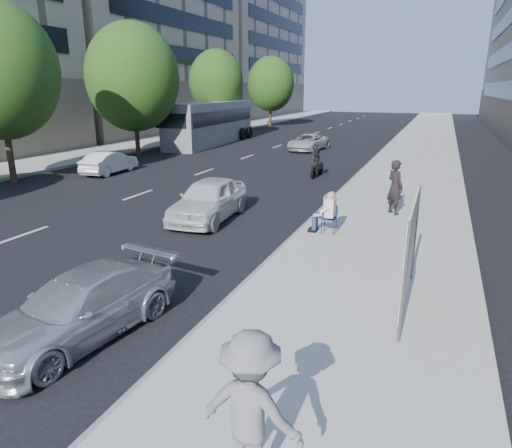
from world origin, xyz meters
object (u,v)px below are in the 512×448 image
at_px(motorcycle, 317,164).
at_px(seated_protester, 326,210).
at_px(white_sedan_mid, 109,162).
at_px(protest_banner, 410,248).
at_px(pedestrian_woman, 395,187).
at_px(white_sedan_near, 209,199).
at_px(white_sedan_far, 308,142).
at_px(bus, 211,123).
at_px(jogger, 251,409).
at_px(parked_sedan, 81,307).

bearing_deg(motorcycle, seated_protester, -70.54).
bearing_deg(white_sedan_mid, protest_banner, 143.44).
xyz_separation_m(pedestrian_woman, white_sedan_mid, (-14.96, 3.32, -0.51)).
distance_m(protest_banner, white_sedan_near, 8.34).
height_order(white_sedan_far, bus, bus).
bearing_deg(protest_banner, motorcycle, 111.55).
height_order(jogger, bus, bus).
xyz_separation_m(white_sedan_mid, bus, (-1.11, 13.97, 1.05)).
bearing_deg(pedestrian_woman, white_sedan_mid, 31.81).
xyz_separation_m(parked_sedan, bus, (-11.59, 27.70, 1.05)).
bearing_deg(white_sedan_near, jogger, -64.25).
bearing_deg(jogger, white_sedan_near, -57.36).
bearing_deg(protest_banner, white_sedan_mid, 146.48).
distance_m(seated_protester, motorcycle, 9.96).
bearing_deg(motorcycle, white_sedan_far, 111.44).
relative_size(seated_protester, jogger, 0.71).
xyz_separation_m(pedestrian_woman, parked_sedan, (-4.48, -10.41, -0.51)).
bearing_deg(white_sedan_mid, bus, -88.50).
distance_m(pedestrian_woman, bus, 23.61).
height_order(jogger, parked_sedan, jogger).
height_order(seated_protester, white_sedan_far, seated_protester).
bearing_deg(protest_banner, white_sedan_near, 146.03).
xyz_separation_m(seated_protester, motorcycle, (-2.77, 9.56, -0.24)).
bearing_deg(motorcycle, white_sedan_near, -95.88).
relative_size(jogger, pedestrian_woman, 0.97).
height_order(parked_sedan, bus, bus).
height_order(motorcycle, bus, bus).
height_order(seated_protester, motorcycle, seated_protester).
bearing_deg(white_sedan_far, jogger, -68.53).
bearing_deg(jogger, white_sedan_mid, -44.23).
bearing_deg(pedestrian_woman, white_sedan_near, 67.88).
height_order(white_sedan_mid, white_sedan_far, white_sedan_mid).
xyz_separation_m(pedestrian_woman, bus, (-16.07, 17.29, 0.54)).
height_order(jogger, white_sedan_near, jogger).
distance_m(pedestrian_woman, white_sedan_mid, 15.33).
relative_size(protest_banner, white_sedan_near, 0.73).
bearing_deg(parked_sedan, white_sedan_near, 108.47).
height_order(white_sedan_near, white_sedan_mid, white_sedan_near).
relative_size(pedestrian_woman, bus, 0.16).
relative_size(pedestrian_woman, protest_banner, 0.62).
relative_size(motorcycle, bus, 0.17).
bearing_deg(bus, white_sedan_mid, -88.30).
relative_size(white_sedan_far, motorcycle, 2.04).
bearing_deg(seated_protester, bus, 125.26).
height_order(parked_sedan, white_sedan_far, parked_sedan).
xyz_separation_m(protest_banner, white_sedan_near, (-6.90, 4.65, -0.69)).
bearing_deg(seated_protester, white_sedan_far, 107.17).
distance_m(white_sedan_mid, white_sedan_far, 14.83).
xyz_separation_m(white_sedan_near, motorcycle, (1.47, 9.10, -0.08)).
relative_size(pedestrian_woman, white_sedan_near, 0.45).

